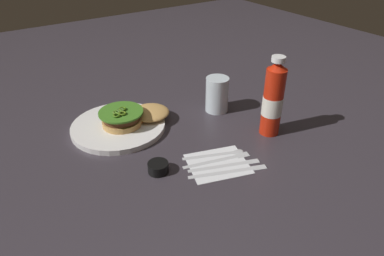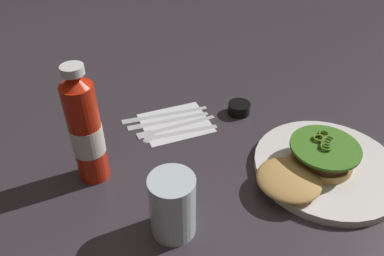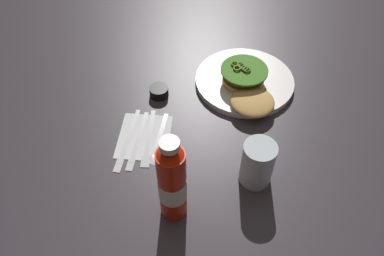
{
  "view_description": "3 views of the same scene",
  "coord_description": "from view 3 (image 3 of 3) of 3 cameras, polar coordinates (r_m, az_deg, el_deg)",
  "views": [
    {
      "loc": [
        -0.42,
        -0.73,
        0.57
      ],
      "look_at": [
        0.04,
        -0.04,
        0.06
      ],
      "focal_mm": 32.36,
      "sensor_mm": 36.0,
      "label": 1
    },
    {
      "loc": [
        0.45,
        0.42,
        0.52
      ],
      "look_at": [
        0.09,
        -0.04,
        0.08
      ],
      "focal_mm": 34.49,
      "sensor_mm": 36.0,
      "label": 2
    },
    {
      "loc": [
        0.7,
        -0.17,
        0.77
      ],
      "look_at": [
        0.09,
        -0.04,
        0.05
      ],
      "focal_mm": 35.84,
      "sensor_mm": 36.0,
      "label": 3
    }
  ],
  "objects": [
    {
      "name": "ground_plane",
      "position": [
        1.06,
        1.15,
        2.05
      ],
      "size": [
        3.0,
        3.0,
        0.0
      ],
      "primitive_type": "plane",
      "color": "#332E35"
    },
    {
      "name": "dinner_plate",
      "position": [
        1.15,
        7.8,
        6.96
      ],
      "size": [
        0.29,
        0.29,
        0.02
      ],
      "primitive_type": "cylinder",
      "color": "white",
      "rests_on": "ground_plane"
    },
    {
      "name": "steak_knife",
      "position": [
        0.99,
        -8.21,
        -2.18
      ],
      "size": [
        0.19,
        0.08,
        0.0
      ],
      "color": "silver",
      "rests_on": "napkin"
    },
    {
      "name": "burger_sandwich",
      "position": [
        1.1,
        8.14,
        6.42
      ],
      "size": [
        0.23,
        0.14,
        0.05
      ],
      "color": "tan",
      "rests_on": "dinner_plate"
    },
    {
      "name": "fork_utensil",
      "position": [
        0.99,
        -6.51,
        -2.01
      ],
      "size": [
        0.19,
        0.06,
        0.0
      ],
      "color": "silver",
      "rests_on": "napkin"
    },
    {
      "name": "ketchup_bottle",
      "position": [
        0.79,
        -2.97,
        -8.18
      ],
      "size": [
        0.06,
        0.06,
        0.24
      ],
      "color": "red",
      "rests_on": "ground_plane"
    },
    {
      "name": "butter_knife",
      "position": [
        1.0,
        -9.74,
        -2.1
      ],
      "size": [
        0.2,
        0.09,
        0.0
      ],
      "color": "silver",
      "rests_on": "napkin"
    },
    {
      "name": "water_glass",
      "position": [
        0.89,
        9.7,
        -5.21
      ],
      "size": [
        0.08,
        0.08,
        0.12
      ],
      "primitive_type": "cylinder",
      "color": "silver",
      "rests_on": "ground_plane"
    },
    {
      "name": "napkin",
      "position": [
        1.01,
        -7.1,
        -1.24
      ],
      "size": [
        0.19,
        0.17,
        0.0
      ],
      "primitive_type": "cube",
      "rotation": [
        0.0,
        0.0,
        -0.29
      ],
      "color": "white",
      "rests_on": "ground_plane"
    },
    {
      "name": "condiment_cup",
      "position": [
        1.1,
        -4.94,
        5.45
      ],
      "size": [
        0.05,
        0.05,
        0.03
      ],
      "primitive_type": "cylinder",
      "color": "black",
      "rests_on": "ground_plane"
    },
    {
      "name": "spoon_utensil",
      "position": [
        0.98,
        -5.26,
        -2.52
      ],
      "size": [
        0.17,
        0.08,
        0.0
      ],
      "color": "silver",
      "rests_on": "napkin"
    }
  ]
}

